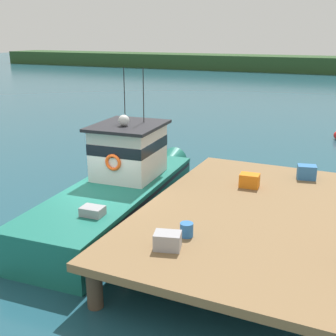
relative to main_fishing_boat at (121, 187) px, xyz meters
The scene contains 8 objects.
ground_plane 1.16m from the main_fishing_boat, 106.62° to the right, with size 200.00×200.00×0.00m, color #1E4C5B.
dock 4.67m from the main_fishing_boat, ahead, with size 6.00×9.00×1.20m.
main_fishing_boat is the anchor object (origin of this frame).
crate_single_far 4.86m from the main_fishing_boat, 46.99° to the right, with size 0.60×0.44×0.38m, color #9E9EA3.
crate_stack_near_edge 6.19m from the main_fishing_boat, 27.43° to the left, with size 0.60×0.44×0.47m, color #3370B2.
crate_single_by_cleat 4.17m from the main_fishing_boat, 17.73° to the left, with size 0.60×0.44×0.43m, color orange.
bait_bucket 4.46m from the main_fishing_boat, 38.88° to the right, with size 0.32×0.32×0.34m, color #2866B2.
far_shoreline 61.45m from the main_fishing_boat, 90.15° to the left, with size 120.00×8.00×2.40m, color #284723.
Camera 1 is at (7.13, -10.97, 5.85)m, focal length 46.12 mm.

